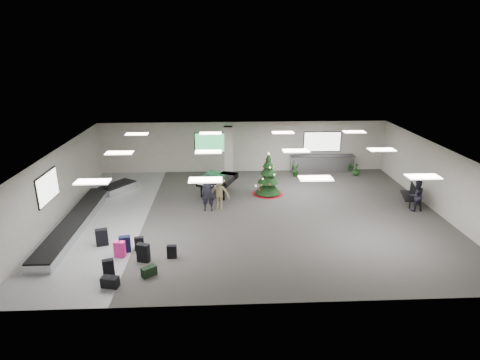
{
  "coord_description": "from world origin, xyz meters",
  "views": [
    {
      "loc": [
        -1.4,
        -17.67,
        7.75
      ],
      "look_at": [
        -0.52,
        1.0,
        1.42
      ],
      "focal_mm": 30.0,
      "sensor_mm": 36.0,
      "label": 1
    }
  ],
  "objects_px": {
    "baggage_carousel": "(85,214)",
    "bench": "(410,194)",
    "grand_piano": "(217,180)",
    "traveler_b": "(219,193)",
    "service_counter": "(322,163)",
    "pink_suitcase": "(120,249)",
    "traveler_a": "(208,193)",
    "traveler_bench": "(416,195)",
    "christmas_tree": "(268,180)",
    "potted_plant_right": "(356,169)",
    "potted_plant_left": "(296,170)"
  },
  "relations": [
    {
      "from": "baggage_carousel",
      "to": "bench",
      "type": "distance_m",
      "value": 16.04
    },
    {
      "from": "bench",
      "to": "traveler_bench",
      "type": "height_order",
      "value": "traveler_bench"
    },
    {
      "from": "christmas_tree",
      "to": "traveler_bench",
      "type": "bearing_deg",
      "value": -20.86
    },
    {
      "from": "baggage_carousel",
      "to": "traveler_bench",
      "type": "xyz_separation_m",
      "value": [
        15.87,
        0.2,
        0.57
      ]
    },
    {
      "from": "potted_plant_left",
      "to": "potted_plant_right",
      "type": "distance_m",
      "value": 3.8
    },
    {
      "from": "christmas_tree",
      "to": "potted_plant_left",
      "type": "height_order",
      "value": "christmas_tree"
    },
    {
      "from": "traveler_a",
      "to": "potted_plant_right",
      "type": "distance_m",
      "value": 10.43
    },
    {
      "from": "christmas_tree",
      "to": "potted_plant_left",
      "type": "distance_m",
      "value": 3.69
    },
    {
      "from": "potted_plant_left",
      "to": "potted_plant_right",
      "type": "relative_size",
      "value": 1.01
    },
    {
      "from": "service_counter",
      "to": "traveler_a",
      "type": "bearing_deg",
      "value": -139.56
    },
    {
      "from": "baggage_carousel",
      "to": "bench",
      "type": "height_order",
      "value": "bench"
    },
    {
      "from": "grand_piano",
      "to": "traveler_b",
      "type": "xyz_separation_m",
      "value": [
        0.11,
        -1.99,
        -0.02
      ]
    },
    {
      "from": "service_counter",
      "to": "potted_plant_right",
      "type": "relative_size",
      "value": 5.14
    },
    {
      "from": "bench",
      "to": "potted_plant_left",
      "type": "bearing_deg",
      "value": 150.36
    },
    {
      "from": "traveler_bench",
      "to": "bench",
      "type": "bearing_deg",
      "value": -104.53
    },
    {
      "from": "traveler_bench",
      "to": "pink_suitcase",
      "type": "bearing_deg",
      "value": 10.58
    },
    {
      "from": "potted_plant_left",
      "to": "traveler_b",
      "type": "bearing_deg",
      "value": -133.46
    },
    {
      "from": "baggage_carousel",
      "to": "grand_piano",
      "type": "xyz_separation_m",
      "value": [
        6.18,
        2.9,
        0.64
      ]
    },
    {
      "from": "bench",
      "to": "potted_plant_left",
      "type": "distance_m",
      "value": 6.96
    },
    {
      "from": "traveler_bench",
      "to": "potted_plant_right",
      "type": "bearing_deg",
      "value": -85.0
    },
    {
      "from": "baggage_carousel",
      "to": "traveler_b",
      "type": "xyz_separation_m",
      "value": [
        6.28,
        0.9,
        0.62
      ]
    },
    {
      "from": "grand_piano",
      "to": "traveler_a",
      "type": "bearing_deg",
      "value": -78.77
    },
    {
      "from": "pink_suitcase",
      "to": "christmas_tree",
      "type": "xyz_separation_m",
      "value": [
        6.45,
        6.56,
        0.5
      ]
    },
    {
      "from": "christmas_tree",
      "to": "grand_piano",
      "type": "bearing_deg",
      "value": 179.03
    },
    {
      "from": "service_counter",
      "to": "pink_suitcase",
      "type": "bearing_deg",
      "value": -134.77
    },
    {
      "from": "christmas_tree",
      "to": "potted_plant_right",
      "type": "bearing_deg",
      "value": 27.2
    },
    {
      "from": "grand_piano",
      "to": "traveler_b",
      "type": "bearing_deg",
      "value": -64.86
    },
    {
      "from": "service_counter",
      "to": "potted_plant_left",
      "type": "xyz_separation_m",
      "value": [
        -1.85,
        -0.86,
        -0.15
      ]
    },
    {
      "from": "traveler_bench",
      "to": "potted_plant_left",
      "type": "relative_size",
      "value": 1.98
    },
    {
      "from": "pink_suitcase",
      "to": "potted_plant_left",
      "type": "bearing_deg",
      "value": 55.49
    },
    {
      "from": "traveler_bench",
      "to": "potted_plant_right",
      "type": "xyz_separation_m",
      "value": [
        -1.07,
        5.67,
        -0.39
      ]
    },
    {
      "from": "grand_piano",
      "to": "baggage_carousel",
      "type": "bearing_deg",
      "value": -132.83
    },
    {
      "from": "bench",
      "to": "traveler_a",
      "type": "distance_m",
      "value": 10.26
    },
    {
      "from": "service_counter",
      "to": "potted_plant_right",
      "type": "xyz_separation_m",
      "value": [
        1.96,
        -0.86,
        -0.15
      ]
    },
    {
      "from": "potted_plant_left",
      "to": "bench",
      "type": "bearing_deg",
      "value": -44.0
    },
    {
      "from": "christmas_tree",
      "to": "traveler_a",
      "type": "bearing_deg",
      "value": -145.78
    },
    {
      "from": "traveler_b",
      "to": "traveler_bench",
      "type": "height_order",
      "value": "traveler_b"
    },
    {
      "from": "baggage_carousel",
      "to": "traveler_b",
      "type": "height_order",
      "value": "traveler_b"
    },
    {
      "from": "traveler_b",
      "to": "potted_plant_left",
      "type": "distance_m",
      "value": 6.86
    },
    {
      "from": "baggage_carousel",
      "to": "traveler_a",
      "type": "xyz_separation_m",
      "value": [
        5.76,
        0.7,
        0.71
      ]
    },
    {
      "from": "pink_suitcase",
      "to": "traveler_b",
      "type": "distance_m",
      "value": 6.01
    },
    {
      "from": "service_counter",
      "to": "grand_piano",
      "type": "relative_size",
      "value": 1.6
    },
    {
      "from": "potted_plant_right",
      "to": "bench",
      "type": "bearing_deg",
      "value": -76.02
    },
    {
      "from": "service_counter",
      "to": "bench",
      "type": "height_order",
      "value": "service_counter"
    },
    {
      "from": "service_counter",
      "to": "potted_plant_left",
      "type": "relative_size",
      "value": 5.09
    },
    {
      "from": "traveler_b",
      "to": "traveler_bench",
      "type": "xyz_separation_m",
      "value": [
        9.59,
        -0.7,
        -0.05
      ]
    },
    {
      "from": "bench",
      "to": "traveler_b",
      "type": "distance_m",
      "value": 9.72
    },
    {
      "from": "pink_suitcase",
      "to": "traveler_a",
      "type": "bearing_deg",
      "value": 60.48
    },
    {
      "from": "grand_piano",
      "to": "bench",
      "type": "relative_size",
      "value": 1.53
    },
    {
      "from": "bench",
      "to": "potted_plant_right",
      "type": "distance_m",
      "value": 4.98
    }
  ]
}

